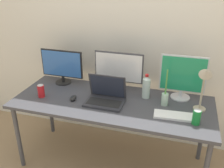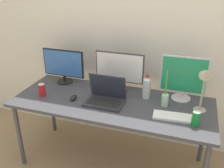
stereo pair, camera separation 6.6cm
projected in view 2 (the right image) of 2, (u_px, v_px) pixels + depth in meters
ground_plane at (112, 161)px, 2.69m from camera, size 16.00×16.00×0.00m
wall_back at (130, 30)px, 2.65m from camera, size 7.00×0.08×2.60m
work_desk at (112, 106)px, 2.40m from camera, size 1.89×0.76×0.74m
monitor_left at (63, 65)px, 2.70m from camera, size 0.47×0.17×0.37m
monitor_center at (119, 70)px, 2.50m from camera, size 0.50×0.18×0.41m
monitor_right at (183, 77)px, 2.33m from camera, size 0.43×0.19×0.43m
laptop_silver at (106, 96)px, 2.34m from camera, size 0.36×0.25×0.26m
keyboard_main at (175, 117)px, 2.10m from camera, size 0.38×0.16×0.02m
mouse_by_keyboard at (73, 97)px, 2.41m from camera, size 0.07×0.11×0.04m
water_bottle at (147, 87)px, 2.40m from camera, size 0.08×0.08×0.24m
soda_can_near_keyboard at (196, 119)px, 1.99m from camera, size 0.07×0.07×0.13m
soda_can_by_laptop at (42, 90)px, 2.46m from camera, size 0.07×0.07×0.13m
bamboo_vase at (165, 99)px, 2.27m from camera, size 0.06×0.06×0.35m
desk_lamp at (205, 82)px, 2.05m from camera, size 0.11×0.18×0.44m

